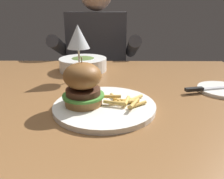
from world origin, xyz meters
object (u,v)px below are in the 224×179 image
Objects in this scene: main_plate at (105,106)px; soup_bowl at (83,64)px; burger_sandwich at (83,84)px; wine_glass at (78,38)px; bread_plate at (223,90)px; table_knife at (209,88)px; diner_person at (98,78)px.

soup_bowl is (-0.11, 0.40, 0.02)m from main_plate.
burger_sandwich is 0.63× the size of soup_bowl.
soup_bowl is (-0.01, 0.15, -0.13)m from wine_glass.
burger_sandwich is at bearing -79.31° from wine_glass.
main_plate is at bearing 2.52° from burger_sandwich.
burger_sandwich is at bearing -162.18° from bread_plate.
bread_plate is at bearing 13.29° from table_knife.
diner_person is (-0.03, 0.86, -0.25)m from burger_sandwich.
table_knife is 0.18× the size of diner_person.
bread_plate is (0.38, 0.14, -0.00)m from main_plate.
main_plate is 1.75× the size of bread_plate.
table_knife is at bearing 20.81° from main_plate.
table_knife is 1.02× the size of soup_bowl.
wine_glass is (-0.10, 0.25, 0.15)m from main_plate.
bread_plate is 0.77× the size of soup_bowl.
bread_plate is at bearing 19.89° from main_plate.
wine_glass is 0.52m from bread_plate.
table_knife is (0.33, 0.13, 0.01)m from main_plate.
diner_person is at bearing 88.15° from wine_glass.
diner_person is (-0.42, 0.73, -0.19)m from table_knife.
burger_sandwich is at bearing -177.48° from main_plate.
table_knife is at bearing -60.32° from diner_person.
diner_person reaches higher than soup_bowl.
soup_bowl is at bearing 93.00° from wine_glass.
main_plate is 0.08m from burger_sandwich.
soup_bowl is (-0.06, 0.40, -0.04)m from burger_sandwich.
burger_sandwich is 0.90m from diner_person.
diner_person is at bearing 91.85° from burger_sandwich.
table_knife is at bearing 18.37° from burger_sandwich.
wine_glass is 0.19m from soup_bowl.
table_knife reaches higher than bread_plate.
soup_bowl is at bearing 97.91° from burger_sandwich.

